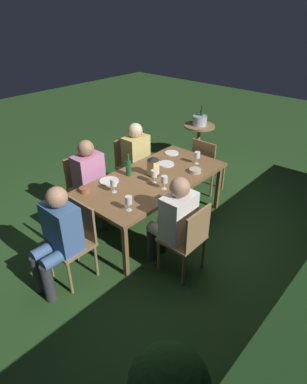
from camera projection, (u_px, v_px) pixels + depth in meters
The scene contains 25 objects.
ground_plane at pixel (154, 224), 4.43m from camera, with size 16.00×16.00×0.00m, color #26471E.
dining_table at pixel (154, 181), 4.09m from camera, with size 1.97×0.97×0.72m.
chair_side_right_b at pixel (188, 238), 3.39m from camera, with size 0.42×0.40×0.87m.
person_in_cream at pixel (174, 219), 3.43m from camera, with size 0.38×0.47×1.15m.
chair_side_left_b at pixel (84, 184), 4.40m from camera, with size 0.42×0.40×0.87m.
person_in_pink at pixel (92, 179), 4.21m from camera, with size 0.38×0.47×1.15m.
chair_head_near at pixel (207, 163), 4.97m from camera, with size 0.40×0.42×0.87m.
chair_head_far at pixel (75, 238), 3.39m from camera, with size 0.40×0.42×0.87m.
person_in_blue at pixel (57, 235), 3.19m from camera, with size 0.48×0.38×1.15m.
chair_side_left_a at pixel (130, 163), 4.97m from camera, with size 0.42×0.40×0.87m.
person_in_mustard at pixel (139, 158), 4.78m from camera, with size 0.38×0.47×1.15m.
lantern_centerpiece at pixel (153, 165), 4.03m from camera, with size 0.15×0.15×0.27m.
green_bottle_on_table at pixel (129, 167), 4.05m from camera, with size 0.07×0.07×0.29m.
wine_glass_a at pixel (114, 183), 3.68m from camera, with size 0.08×0.08×0.17m.
wine_glass_b at pixel (154, 174), 3.88m from camera, with size 0.08×0.08×0.17m.
wine_glass_c at pixel (197, 156), 4.35m from camera, with size 0.08×0.08×0.17m.
wine_glass_d at pixel (129, 201), 3.36m from camera, with size 0.08×0.08×0.17m.
wine_glass_e at pixel (164, 180), 3.75m from camera, with size 0.08×0.08×0.17m.
plate_a at pixel (109, 181), 3.96m from camera, with size 0.24×0.24×0.01m, color white.
plate_b at pixel (172, 153), 4.70m from camera, with size 0.20×0.20×0.01m, color white.
plate_c at pixel (166, 164), 4.38m from camera, with size 0.22×0.22×0.01m, color white.
bowl_olives at pixel (195, 171), 4.17m from camera, with size 0.16×0.16×0.05m.
bowl_bread at pixel (85, 190), 3.74m from camera, with size 0.12×0.12×0.05m.
side_table at pixel (199, 137), 6.04m from camera, with size 0.57×0.57×0.68m.
ice_bucket at pixel (200, 120), 5.88m from camera, with size 0.26×0.26×0.34m.
Camera 1 is at (2.68, 2.40, 2.62)m, focal length 30.21 mm.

